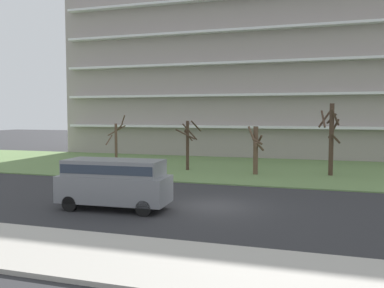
{
  "coord_description": "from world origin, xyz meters",
  "views": [
    {
      "loc": [
        4.97,
        -19.1,
        4.48
      ],
      "look_at": [
        -2.86,
        6.0,
        2.56
      ],
      "focal_mm": 38.36,
      "sensor_mm": 36.0,
      "label": 1
    }
  ],
  "objects_px": {
    "tree_left": "(188,142)",
    "tree_center": "(256,149)",
    "tree_far_left": "(116,142)",
    "tree_right": "(331,136)",
    "van_gray_center_left": "(114,180)"
  },
  "relations": [
    {
      "from": "tree_left",
      "to": "van_gray_center_left",
      "type": "distance_m",
      "value": 13.48
    },
    {
      "from": "tree_center",
      "to": "tree_far_left",
      "type": "bearing_deg",
      "value": 176.08
    },
    {
      "from": "tree_right",
      "to": "van_gray_center_left",
      "type": "relative_size",
      "value": 0.99
    },
    {
      "from": "tree_left",
      "to": "tree_right",
      "type": "distance_m",
      "value": 10.66
    },
    {
      "from": "tree_left",
      "to": "van_gray_center_left",
      "type": "bearing_deg",
      "value": -87.09
    },
    {
      "from": "tree_far_left",
      "to": "tree_center",
      "type": "distance_m",
      "value": 11.79
    },
    {
      "from": "tree_center",
      "to": "tree_right",
      "type": "distance_m",
      "value": 5.42
    },
    {
      "from": "tree_right",
      "to": "tree_left",
      "type": "bearing_deg",
      "value": -177.65
    },
    {
      "from": "tree_far_left",
      "to": "tree_right",
      "type": "xyz_separation_m",
      "value": [
        16.97,
        0.32,
        0.77
      ]
    },
    {
      "from": "tree_center",
      "to": "tree_right",
      "type": "xyz_separation_m",
      "value": [
        5.21,
        1.13,
        0.98
      ]
    },
    {
      "from": "tree_far_left",
      "to": "tree_center",
      "type": "xyz_separation_m",
      "value": [
        11.76,
        -0.81,
        -0.22
      ]
    },
    {
      "from": "tree_left",
      "to": "tree_center",
      "type": "distance_m",
      "value": 5.48
    },
    {
      "from": "tree_far_left",
      "to": "tree_left",
      "type": "bearing_deg",
      "value": -1.07
    },
    {
      "from": "tree_far_left",
      "to": "tree_center",
      "type": "height_order",
      "value": "tree_far_left"
    },
    {
      "from": "tree_center",
      "to": "van_gray_center_left",
      "type": "xyz_separation_m",
      "value": [
        -4.74,
        -12.75,
        -0.55
      ]
    }
  ]
}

